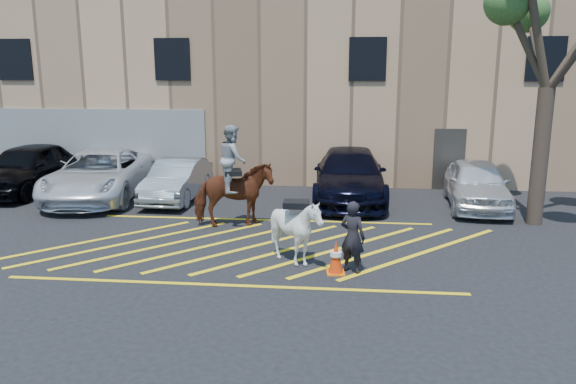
# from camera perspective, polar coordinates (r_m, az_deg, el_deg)

# --- Properties ---
(ground) EXTENTS (90.00, 90.00, 0.00)m
(ground) POSITION_cam_1_polar(r_m,az_deg,el_deg) (14.20, -3.59, -5.23)
(ground) COLOR black
(ground) RESTS_ON ground
(car_black_suv) EXTENTS (2.16, 5.09, 1.71)m
(car_black_suv) POSITION_cam_1_polar(r_m,az_deg,el_deg) (21.79, -24.96, 2.23)
(car_black_suv) COLOR black
(car_black_suv) RESTS_ON ground
(car_white_pickup) EXTENTS (3.28, 6.03, 1.61)m
(car_white_pickup) POSITION_cam_1_polar(r_m,az_deg,el_deg) (19.82, -18.61, 1.66)
(car_white_pickup) COLOR silver
(car_white_pickup) RESTS_ON ground
(car_silver_sedan) EXTENTS (1.51, 4.08, 1.33)m
(car_silver_sedan) POSITION_cam_1_polar(r_m,az_deg,el_deg) (18.95, -11.20, 1.19)
(car_silver_sedan) COLOR #8D949A
(car_silver_sedan) RESTS_ON ground
(car_blue_suv) EXTENTS (2.35, 5.69, 1.64)m
(car_blue_suv) POSITION_cam_1_polar(r_m,az_deg,el_deg) (18.72, 6.27, 1.70)
(car_blue_suv) COLOR black
(car_blue_suv) RESTS_ON ground
(car_white_suv) EXTENTS (2.13, 4.52, 1.49)m
(car_white_suv) POSITION_cam_1_polar(r_m,az_deg,el_deg) (18.59, 18.62, 0.79)
(car_white_suv) COLOR silver
(car_white_suv) RESTS_ON ground
(handler) EXTENTS (0.69, 0.61, 1.57)m
(handler) POSITION_cam_1_polar(r_m,az_deg,el_deg) (12.11, 6.58, -4.55)
(handler) COLOR black
(handler) RESTS_ON ground
(warehouse) EXTENTS (32.42, 10.20, 7.30)m
(warehouse) POSITION_cam_1_polar(r_m,az_deg,el_deg) (25.43, 0.63, 11.06)
(warehouse) COLOR tan
(warehouse) RESTS_ON ground
(hatching_zone) EXTENTS (12.60, 5.12, 0.01)m
(hatching_zone) POSITION_cam_1_polar(r_m,az_deg,el_deg) (13.91, -3.79, -5.58)
(hatching_zone) COLOR yellow
(hatching_zone) RESTS_ON ground
(mounted_bay) EXTENTS (2.32, 1.48, 2.83)m
(mounted_bay) POSITION_cam_1_polar(r_m,az_deg,el_deg) (15.43, -5.59, 0.57)
(mounted_bay) COLOR maroon
(mounted_bay) RESTS_ON ground
(saddled_white) EXTENTS (1.28, 1.43, 1.55)m
(saddled_white) POSITION_cam_1_polar(r_m,az_deg,el_deg) (12.53, 0.83, -3.90)
(saddled_white) COLOR silver
(saddled_white) RESTS_ON ground
(traffic_cone) EXTENTS (0.42, 0.42, 0.73)m
(traffic_cone) POSITION_cam_1_polar(r_m,az_deg,el_deg) (12.11, 4.89, -6.61)
(traffic_cone) COLOR orange
(traffic_cone) RESTS_ON ground
(tree) EXTENTS (3.99, 4.37, 7.31)m
(tree) POSITION_cam_1_polar(r_m,az_deg,el_deg) (16.87, 25.39, 16.04)
(tree) COLOR #46332B
(tree) RESTS_ON ground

